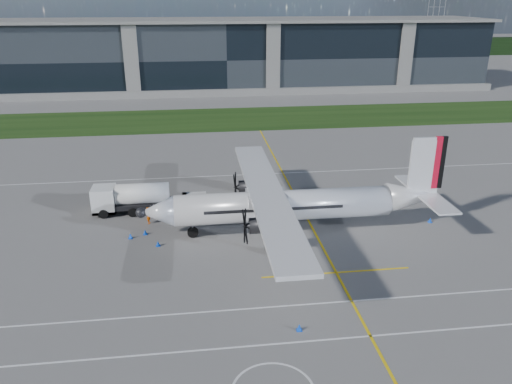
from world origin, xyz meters
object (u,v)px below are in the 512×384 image
fuel_tanker_truck (126,199)px  ground_crew_person (149,214)px  safety_cone_tail (430,220)px  safety_cone_stbdwing (248,179)px  turboprop_aircraft (295,188)px  safety_cone_portwing (299,327)px  safety_cone_fwd (130,236)px  safety_cone_nose_stbd (145,232)px  baggage_tug (195,201)px  safety_cone_nose_port (158,243)px  pylon_east (436,11)px

fuel_tanker_truck → ground_crew_person: size_ratio=4.20×
safety_cone_tail → safety_cone_stbdwing: same height
turboprop_aircraft → safety_cone_portwing: 15.33m
safety_cone_stbdwing → ground_crew_person: bearing=-135.8°
safety_cone_tail → safety_cone_fwd: bearing=179.6°
ground_crew_person → safety_cone_nose_stbd: ground_crew_person is taller
fuel_tanker_truck → baggage_tug: 6.88m
safety_cone_nose_stbd → fuel_tanker_truck: bearing=112.6°
ground_crew_person → safety_cone_portwing: ground_crew_person is taller
safety_cone_portwing → safety_cone_stbdwing: (-0.14, 28.60, 0.00)m
safety_cone_nose_port → turboprop_aircraft: bearing=6.1°
safety_cone_tail → safety_cone_fwd: same height
turboprop_aircraft → safety_cone_nose_port: (-12.38, -1.33, -4.09)m
turboprop_aircraft → safety_cone_portwing: turboprop_aircraft is taller
turboprop_aircraft → safety_cone_fwd: size_ratio=57.91×
safety_cone_tail → fuel_tanker_truck: bearing=168.1°
safety_cone_stbdwing → fuel_tanker_truck: bearing=-150.2°
pylon_east → baggage_tug: 170.05m
pylon_east → safety_cone_stbdwing: pylon_east is taller
safety_cone_tail → safety_cone_portwing: 21.87m
baggage_tug → safety_cone_fwd: (-5.88, -6.14, -0.54)m
safety_cone_tail → safety_cone_nose_stbd: size_ratio=1.00×
ground_crew_person → safety_cone_tail: (26.99, -3.24, -0.71)m
pylon_east → ground_crew_person: (-97.39, -144.75, -14.04)m
safety_cone_portwing → safety_cone_tail: bearing=42.8°
safety_cone_portwing → safety_cone_nose_port: size_ratio=1.00×
pylon_east → safety_cone_nose_stbd: (-97.59, -147.16, -14.75)m
safety_cone_nose_stbd → ground_crew_person: bearing=85.3°
fuel_tanker_truck → safety_cone_nose_stbd: fuel_tanker_truck is taller
fuel_tanker_truck → safety_cone_stbdwing: (13.22, 7.58, -1.26)m
turboprop_aircraft → safety_cone_nose_port: 13.10m
safety_cone_stbdwing → pylon_east: bearing=57.2°
safety_cone_tail → safety_cone_nose_port: (-25.90, -1.63, 0.00)m
fuel_tanker_truck → ground_crew_person: fuel_tanker_truck is taller
ground_crew_person → safety_cone_tail: ground_crew_person is taller
safety_cone_nose_stbd → safety_cone_portwing: bearing=-54.6°
safety_cone_tail → safety_cone_nose_stbd: bearing=178.3°
baggage_tug → safety_cone_nose_stbd: baggage_tug is taller
safety_cone_tail → safety_cone_portwing: bearing=-137.2°
baggage_tug → ground_crew_person: 5.39m
pylon_east → safety_cone_nose_stbd: size_ratio=60.00×
pylon_east → ground_crew_person: size_ratio=15.67×
safety_cone_fwd → safety_cone_nose_port: (2.56, -1.80, 0.00)m
pylon_east → baggage_tug: (-92.97, -141.67, -14.21)m
baggage_tug → safety_cone_nose_stbd: size_ratio=5.26×
ground_crew_person → safety_cone_nose_port: (1.10, -4.86, -0.71)m
fuel_tanker_truck → safety_cone_nose_port: size_ratio=16.09×
turboprop_aircraft → safety_cone_stbdwing: bearing=100.8°
fuel_tanker_truck → safety_cone_portwing: size_ratio=16.09×
safety_cone_tail → safety_cone_nose_port: size_ratio=1.00×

